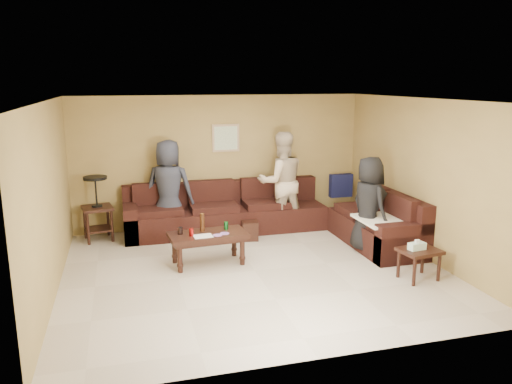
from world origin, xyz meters
TOP-DOWN VIEW (x-y plane):
  - room at (0.00, 0.00)m, footprint 5.60×5.50m
  - sectional_sofa at (0.81, 1.52)m, footprint 4.65×2.90m
  - coffee_table at (-0.62, 0.47)m, footprint 1.22×0.68m
  - end_table_left at (-2.28, 2.14)m, footprint 0.58×0.58m
  - side_table_right at (2.15, -0.92)m, footprint 0.59×0.51m
  - waste_bin at (0.30, 1.45)m, footprint 0.32×0.32m
  - wall_art at (0.10, 2.48)m, footprint 0.52×0.04m
  - person_left at (-1.03, 2.07)m, footprint 1.00×0.82m
  - person_middle at (1.01, 1.88)m, footprint 0.90×0.70m
  - person_right at (2.02, 0.35)m, footprint 0.63×0.85m

SIDE VIEW (x-z plane):
  - waste_bin at x=0.30m, z-range 0.00..0.33m
  - sectional_sofa at x=0.81m, z-range -0.16..0.81m
  - side_table_right at x=2.15m, z-range 0.09..0.68m
  - coffee_table at x=-0.62m, z-range 0.03..0.80m
  - end_table_left at x=-2.28m, z-range 0.03..1.17m
  - person_right at x=2.02m, z-range 0.00..1.58m
  - person_left at x=-1.03m, z-range 0.00..1.75m
  - person_middle at x=1.01m, z-range 0.00..1.85m
  - room at x=0.00m, z-range 0.41..2.91m
  - wall_art at x=0.10m, z-range 1.44..1.96m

